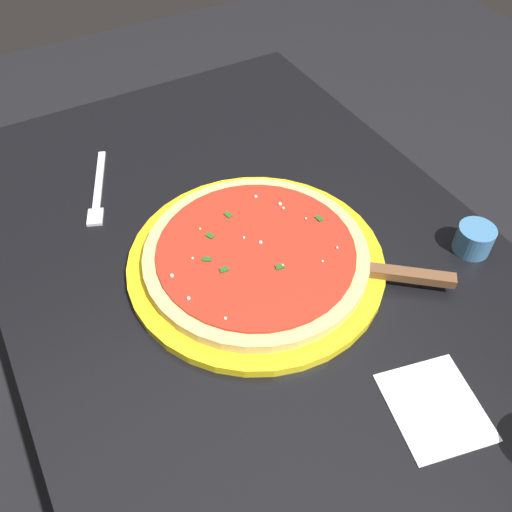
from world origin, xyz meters
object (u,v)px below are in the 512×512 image
at_px(cup_small_sauce, 474,239).
at_px(fork, 98,191).
at_px(pizza_server, 377,272).
at_px(napkin_folded_right, 435,407).
at_px(serving_plate, 256,262).
at_px(pizza, 256,254).

bearing_deg(cup_small_sauce, fork, -131.86).
height_order(pizza_server, fork, pizza_server).
bearing_deg(napkin_folded_right, fork, -158.59).
bearing_deg(fork, serving_plate, 28.86).
bearing_deg(serving_plate, fork, -151.14).
height_order(pizza, pizza_server, pizza).
bearing_deg(pizza, cup_small_sauce, 66.53).
bearing_deg(pizza_server, fork, -143.32).
bearing_deg(pizza, serving_plate, 23.83).
height_order(pizza, fork, pizza).
relative_size(serving_plate, cup_small_sauce, 6.79).
height_order(serving_plate, cup_small_sauce, cup_small_sauce).
distance_m(serving_plate, fork, 0.31).
distance_m(serving_plate, pizza, 0.02).
xyz_separation_m(napkin_folded_right, fork, (-0.56, -0.22, 0.00)).
distance_m(cup_small_sauce, fork, 0.59).
distance_m(serving_plate, cup_small_sauce, 0.32).
xyz_separation_m(pizza, cup_small_sauce, (0.13, 0.29, -0.00)).
bearing_deg(napkin_folded_right, pizza, -166.05).
distance_m(serving_plate, pizza_server, 0.17).
xyz_separation_m(pizza, napkin_folded_right, (0.30, 0.07, -0.02)).
bearing_deg(napkin_folded_right, pizza_server, 162.67).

